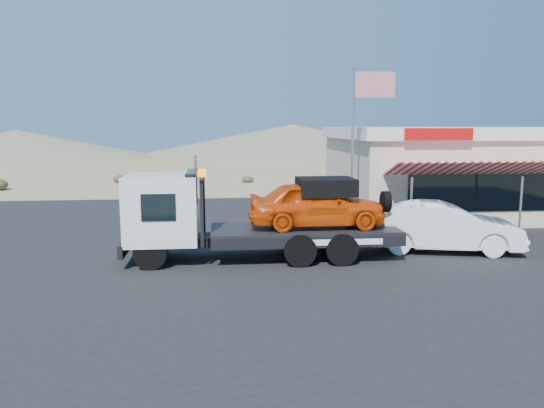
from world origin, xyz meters
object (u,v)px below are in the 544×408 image
Objects in this scene: jerky_store at (452,170)px; flagpole at (359,132)px; tow_truck at (255,212)px; white_sedan at (443,227)px.

jerky_store is 1.73× the size of flagpole.
tow_truck is 12.26m from jerky_store.
tow_truck is 1.68× the size of white_sedan.
flagpole is (-5.57, -4.47, 1.77)m from jerky_store.
tow_truck is 6.04m from white_sedan.
flagpole is at bearing 38.83° from tow_truck.
flagpole is (3.98, 3.20, 2.33)m from tow_truck.
tow_truck is at bearing 105.89° from white_sedan.
jerky_store reaches higher than white_sedan.
white_sedan is 0.79× the size of flagpole.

